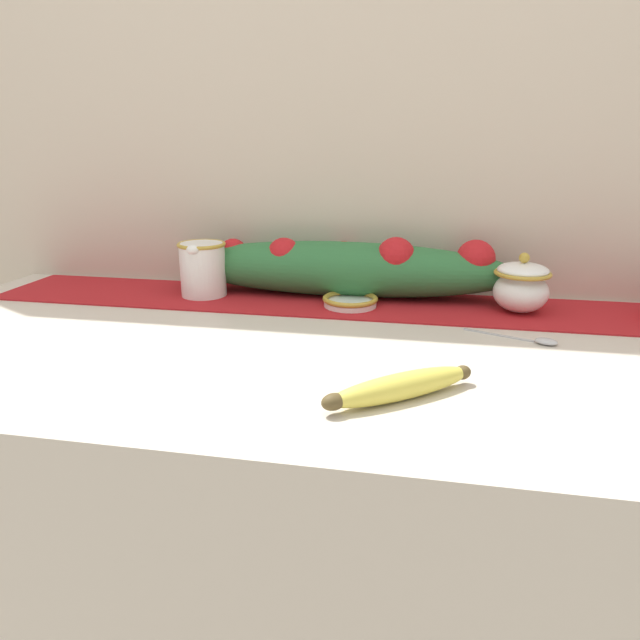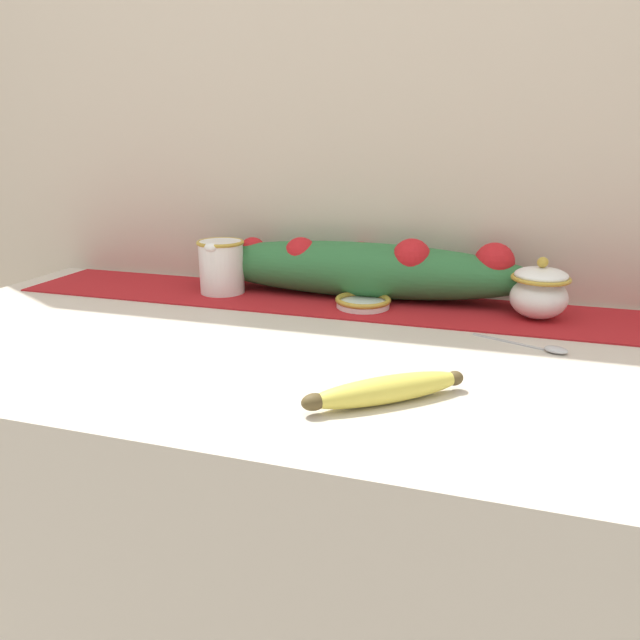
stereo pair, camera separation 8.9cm
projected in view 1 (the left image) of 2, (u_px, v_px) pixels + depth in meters
name	position (u px, v px, depth m)	size (l,w,h in m)	color
countertop	(314.00, 573.00, 1.08)	(1.59, 0.73, 0.93)	beige
back_wall	(349.00, 163.00, 1.22)	(2.39, 0.04, 2.40)	beige
table_runner	(337.00, 303.00, 1.17)	(1.46, 0.22, 0.00)	#A8191E
cream_pitcher	(203.00, 267.00, 1.21)	(0.10, 0.12, 0.12)	white
sugar_bowl	(521.00, 286.00, 1.09)	(0.11, 0.11, 0.12)	white
small_dish	(350.00, 301.00, 1.14)	(0.11, 0.11, 0.02)	white
banana	(401.00, 387.00, 0.73)	(0.19, 0.16, 0.04)	#DBCC4C
spoon	(539.00, 341.00, 0.94)	(0.15, 0.07, 0.01)	#B7B7BC
poinsettia_garland	(345.00, 267.00, 1.20)	(0.73, 0.13, 0.13)	#2D6B38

